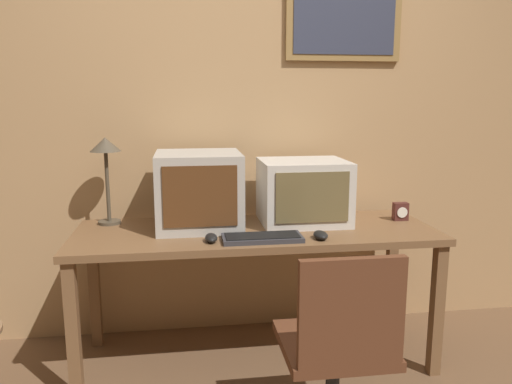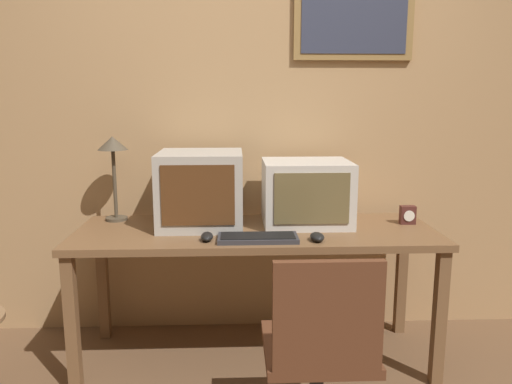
# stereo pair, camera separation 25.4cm
# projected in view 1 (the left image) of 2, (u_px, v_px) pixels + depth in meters

# --- Properties ---
(wall_back) EXTENTS (8.00, 0.08, 2.60)m
(wall_back) POSITION_uv_depth(u_px,v_px,m) (246.00, 113.00, 2.90)
(wall_back) COLOR tan
(wall_back) RESTS_ON ground_plane
(desk) EXTENTS (1.85, 0.66, 0.72)m
(desk) POSITION_uv_depth(u_px,v_px,m) (256.00, 243.00, 2.59)
(desk) COLOR brown
(desk) RESTS_ON ground_plane
(monitor_left) EXTENTS (0.44, 0.44, 0.39)m
(monitor_left) POSITION_uv_depth(u_px,v_px,m) (199.00, 190.00, 2.60)
(monitor_left) COLOR #B7B2A8
(monitor_left) RESTS_ON desk
(monitor_right) EXTENTS (0.46, 0.40, 0.34)m
(monitor_right) POSITION_uv_depth(u_px,v_px,m) (303.00, 192.00, 2.70)
(monitor_right) COLOR beige
(monitor_right) RESTS_ON desk
(keyboard_main) EXTENTS (0.38, 0.16, 0.03)m
(keyboard_main) POSITION_uv_depth(u_px,v_px,m) (263.00, 238.00, 2.38)
(keyboard_main) COLOR #333338
(keyboard_main) RESTS_ON desk
(mouse_near_keyboard) EXTENTS (0.07, 0.11, 0.04)m
(mouse_near_keyboard) POSITION_uv_depth(u_px,v_px,m) (321.00, 235.00, 2.40)
(mouse_near_keyboard) COLOR black
(mouse_near_keyboard) RESTS_ON desk
(mouse_far_corner) EXTENTS (0.06, 0.11, 0.04)m
(mouse_far_corner) POSITION_uv_depth(u_px,v_px,m) (211.00, 238.00, 2.35)
(mouse_far_corner) COLOR black
(mouse_far_corner) RESTS_ON desk
(desk_clock) EXTENTS (0.08, 0.05, 0.10)m
(desk_clock) POSITION_uv_depth(u_px,v_px,m) (400.00, 212.00, 2.76)
(desk_clock) COLOR #4C231E
(desk_clock) RESTS_ON desk
(desk_lamp) EXTENTS (0.16, 0.16, 0.46)m
(desk_lamp) POSITION_uv_depth(u_px,v_px,m) (106.00, 155.00, 2.62)
(desk_lamp) COLOR #4C4233
(desk_lamp) RESTS_ON desk
(office_chair) EXTENTS (0.44, 0.44, 0.85)m
(office_chair) POSITION_uv_depth(u_px,v_px,m) (338.00, 365.00, 1.94)
(office_chair) COLOR black
(office_chair) RESTS_ON ground_plane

